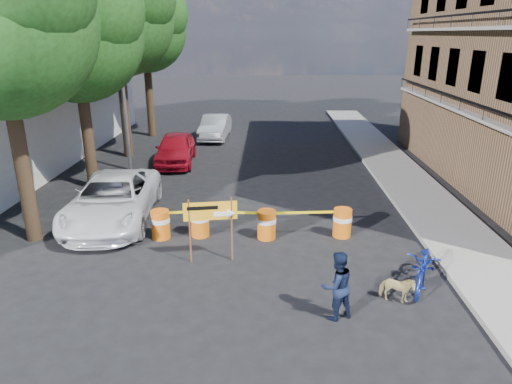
# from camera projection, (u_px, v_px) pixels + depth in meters

# --- Properties ---
(ground) EXTENTS (120.00, 120.00, 0.00)m
(ground) POSITION_uv_depth(u_px,v_px,m) (254.00, 274.00, 11.98)
(ground) COLOR black
(ground) RESTS_ON ground
(sidewalk_east) EXTENTS (2.40, 40.00, 0.15)m
(sidewalk_east) POSITION_uv_depth(u_px,v_px,m) (420.00, 196.00, 17.47)
(sidewalk_east) COLOR gray
(sidewalk_east) RESTS_ON ground
(tree_mid_a) EXTENTS (5.25, 5.00, 8.68)m
(tree_mid_a) POSITION_uv_depth(u_px,v_px,m) (77.00, 33.00, 16.78)
(tree_mid_a) COLOR #332316
(tree_mid_a) RESTS_ON ground
(tree_mid_b) EXTENTS (5.67, 5.40, 9.62)m
(tree_mid_b) POSITION_uv_depth(u_px,v_px,m) (117.00, 17.00, 21.26)
(tree_mid_b) COLOR #332316
(tree_mid_b) RESTS_ON ground
(tree_far) EXTENTS (5.04, 4.80, 8.84)m
(tree_far) POSITION_uv_depth(u_px,v_px,m) (145.00, 29.00, 26.14)
(tree_far) COLOR #332316
(tree_far) RESTS_ON ground
(streetlamp) EXTENTS (1.25, 0.18, 8.00)m
(streetlamp) POSITION_uv_depth(u_px,v_px,m) (123.00, 73.00, 19.65)
(streetlamp) COLOR gray
(streetlamp) RESTS_ON ground
(barrel_far_left) EXTENTS (0.58, 0.58, 0.90)m
(barrel_far_left) POSITION_uv_depth(u_px,v_px,m) (161.00, 224.00, 13.95)
(barrel_far_left) COLOR #E2600D
(barrel_far_left) RESTS_ON ground
(barrel_mid_left) EXTENTS (0.58, 0.58, 0.90)m
(barrel_mid_left) POSITION_uv_depth(u_px,v_px,m) (200.00, 222.00, 14.10)
(barrel_mid_left) COLOR #E2600D
(barrel_mid_left) RESTS_ON ground
(barrel_mid_right) EXTENTS (0.58, 0.58, 0.90)m
(barrel_mid_right) POSITION_uv_depth(u_px,v_px,m) (267.00, 224.00, 13.94)
(barrel_mid_right) COLOR #E2600D
(barrel_mid_right) RESTS_ON ground
(barrel_far_right) EXTENTS (0.58, 0.58, 0.90)m
(barrel_far_right) POSITION_uv_depth(u_px,v_px,m) (342.00, 222.00, 14.08)
(barrel_far_right) COLOR #E2600D
(barrel_far_right) RESTS_ON ground
(detour_sign) EXTENTS (1.43, 0.36, 1.86)m
(detour_sign) POSITION_uv_depth(u_px,v_px,m) (217.00, 216.00, 12.24)
(detour_sign) COLOR #592D19
(detour_sign) RESTS_ON ground
(pedestrian) EXTENTS (0.95, 0.87, 1.59)m
(pedestrian) POSITION_uv_depth(u_px,v_px,m) (337.00, 286.00, 9.92)
(pedestrian) COLOR #111933
(pedestrian) RESTS_ON ground
(bicycle) EXTENTS (1.12, 1.32, 2.12)m
(bicycle) POSITION_uv_depth(u_px,v_px,m) (426.00, 248.00, 11.05)
(bicycle) COLOR #142AA3
(bicycle) RESTS_ON ground
(dog) EXTENTS (0.89, 0.61, 0.69)m
(dog) POSITION_uv_depth(u_px,v_px,m) (397.00, 289.00, 10.64)
(dog) COLOR tan
(dog) RESTS_ON ground
(suv_white) EXTENTS (2.96, 5.68, 1.53)m
(suv_white) POSITION_uv_depth(u_px,v_px,m) (113.00, 199.00, 15.15)
(suv_white) COLOR silver
(suv_white) RESTS_ON ground
(sedan_red) EXTENTS (2.02, 4.39, 1.46)m
(sedan_red) POSITION_uv_depth(u_px,v_px,m) (175.00, 149.00, 21.93)
(sedan_red) COLOR #A60D1F
(sedan_red) RESTS_ON ground
(sedan_silver) EXTENTS (1.67, 4.29, 1.39)m
(sedan_silver) POSITION_uv_depth(u_px,v_px,m) (215.00, 127.00, 27.23)
(sedan_silver) COLOR silver
(sedan_silver) RESTS_ON ground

